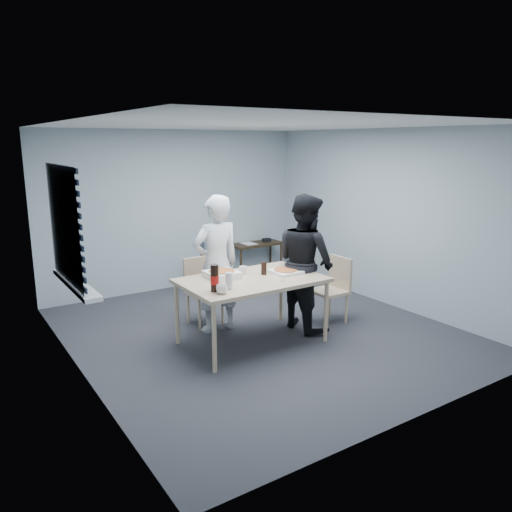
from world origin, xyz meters
TOP-DOWN VIEW (x-y plane):
  - room at (-2.20, 0.40)m, footprint 5.00×5.00m
  - dining_table at (-0.28, -0.25)m, footprint 1.67×1.06m
  - chair_far at (-0.46, 0.73)m, footprint 0.42×0.42m
  - chair_right at (1.07, -0.22)m, footprint 0.42×0.42m
  - person_white at (-0.43, 0.35)m, footprint 0.65×0.42m
  - person_black at (0.59, -0.18)m, footprint 0.47×0.86m
  - side_table at (1.44, 2.28)m, footprint 0.94×0.42m
  - stool at (0.23, 1.75)m, footprint 0.35×0.35m
  - backpack at (0.23, 1.74)m, footprint 0.28×0.21m
  - pizza_box_a at (-0.56, -0.01)m, footprint 0.36×0.36m
  - pizza_box_b at (0.21, -0.27)m, footprint 0.34×0.34m
  - mug_a at (-0.88, -0.59)m, footprint 0.17×0.17m
  - mug_b at (-0.25, -0.00)m, footprint 0.10×0.10m
  - cola_glass at (-0.06, -0.17)m, footprint 0.08×0.08m
  - soda_bottle at (-0.91, -0.47)m, footprint 0.09×0.09m
  - plastic_cups at (-0.73, -0.48)m, footprint 0.09×0.09m
  - rubber_band at (-0.04, -0.52)m, footprint 0.06×0.06m
  - papers at (1.29, 2.30)m, footprint 0.23×0.31m
  - black_box at (1.66, 2.28)m, footprint 0.17×0.15m

SIDE VIEW (x-z plane):
  - stool at x=0.23m, z-range 0.13..0.62m
  - chair_far at x=-0.46m, z-range 0.07..0.96m
  - chair_right at x=1.07m, z-range 0.07..0.96m
  - side_table at x=1.44m, z-range 0.24..0.86m
  - papers at x=1.29m, z-range 0.63..0.63m
  - black_box at x=1.66m, z-range 0.63..0.69m
  - backpack at x=0.23m, z-range 0.48..0.88m
  - dining_table at x=-0.28m, z-range 0.35..1.16m
  - rubber_band at x=-0.04m, z-range 0.81..0.81m
  - pizza_box_b at x=0.21m, z-range 0.81..0.86m
  - pizza_box_a at x=-0.56m, z-range 0.81..0.90m
  - mug_b at x=-0.25m, z-range 0.81..0.90m
  - mug_a at x=-0.88m, z-range 0.81..0.91m
  - person_white at x=-0.43m, z-range 0.00..1.77m
  - person_black at x=0.59m, z-range 0.00..1.77m
  - cola_glass at x=-0.06m, z-range 0.81..0.97m
  - plastic_cups at x=-0.73m, z-range 0.81..1.00m
  - soda_bottle at x=-0.91m, z-range 0.81..1.11m
  - room at x=-2.20m, z-range -1.06..3.94m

